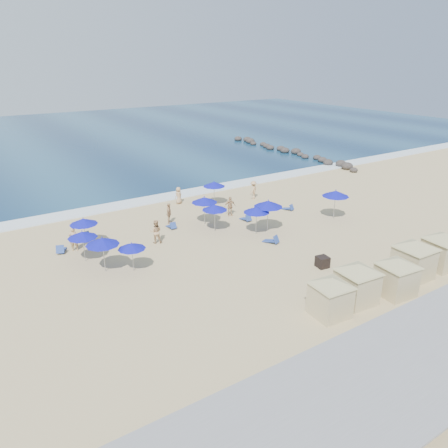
{
  "coord_description": "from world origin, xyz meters",
  "views": [
    {
      "loc": [
        -19.35,
        -23.56,
        13.59
      ],
      "look_at": [
        -1.9,
        3.0,
        1.32
      ],
      "focal_mm": 35.0,
      "sensor_mm": 36.0,
      "label": 1
    }
  ],
  "objects_px": {
    "cabana_2": "(397,272)",
    "cabana_3": "(415,254)",
    "umbrella_5": "(257,210)",
    "beachgoer_3": "(253,190)",
    "umbrella_3": "(132,246)",
    "umbrella_9": "(336,194)",
    "umbrella_1": "(102,241)",
    "umbrella_6": "(204,200)",
    "umbrella_8": "(214,184)",
    "rock_jetty": "(289,151)",
    "umbrella_2": "(83,221)",
    "cabana_4": "(443,246)",
    "cabana_1": "(357,278)",
    "beachgoer_4": "(179,195)",
    "beachgoer_0": "(74,239)",
    "trash_bin": "(322,262)",
    "beachgoer_5": "(169,214)",
    "umbrella_7": "(268,204)",
    "beachgoer_2": "(230,206)",
    "umbrella_0": "(82,235)",
    "cabana_0": "(331,292)",
    "umbrella_4": "(215,207)",
    "beachgoer_1": "(156,232)"
  },
  "relations": [
    {
      "from": "rock_jetty",
      "to": "umbrella_9",
      "type": "height_order",
      "value": "umbrella_9"
    },
    {
      "from": "cabana_0",
      "to": "umbrella_2",
      "type": "height_order",
      "value": "cabana_0"
    },
    {
      "from": "umbrella_7",
      "to": "beachgoer_3",
      "type": "bearing_deg",
      "value": 60.79
    },
    {
      "from": "cabana_2",
      "to": "cabana_3",
      "type": "xyz_separation_m",
      "value": [
        2.8,
        0.77,
        0.13
      ]
    },
    {
      "from": "umbrella_9",
      "to": "beachgoer_5",
      "type": "relative_size",
      "value": 1.47
    },
    {
      "from": "umbrella_6",
      "to": "umbrella_8",
      "type": "relative_size",
      "value": 1.03
    },
    {
      "from": "umbrella_5",
      "to": "beachgoer_3",
      "type": "bearing_deg",
      "value": 54.47
    },
    {
      "from": "umbrella_1",
      "to": "umbrella_5",
      "type": "bearing_deg",
      "value": -1.23
    },
    {
      "from": "umbrella_1",
      "to": "umbrella_8",
      "type": "xyz_separation_m",
      "value": [
        13.62,
        7.9,
        -0.1
      ]
    },
    {
      "from": "umbrella_1",
      "to": "umbrella_8",
      "type": "bearing_deg",
      "value": 30.11
    },
    {
      "from": "cabana_4",
      "to": "beachgoer_2",
      "type": "distance_m",
      "value": 17.7
    },
    {
      "from": "cabana_3",
      "to": "umbrella_9",
      "type": "relative_size",
      "value": 1.7
    },
    {
      "from": "umbrella_0",
      "to": "beachgoer_5",
      "type": "height_order",
      "value": "umbrella_0"
    },
    {
      "from": "trash_bin",
      "to": "umbrella_4",
      "type": "height_order",
      "value": "umbrella_4"
    },
    {
      "from": "cabana_4",
      "to": "umbrella_5",
      "type": "relative_size",
      "value": 1.83
    },
    {
      "from": "beachgoer_4",
      "to": "beachgoer_5",
      "type": "relative_size",
      "value": 0.91
    },
    {
      "from": "cabana_1",
      "to": "beachgoer_1",
      "type": "relative_size",
      "value": 2.32
    },
    {
      "from": "rock_jetty",
      "to": "umbrella_2",
      "type": "height_order",
      "value": "umbrella_2"
    },
    {
      "from": "umbrella_4",
      "to": "beachgoer_2",
      "type": "bearing_deg",
      "value": 37.82
    },
    {
      "from": "cabana_1",
      "to": "umbrella_0",
      "type": "xyz_separation_m",
      "value": [
        -11.66,
        14.23,
        0.46
      ]
    },
    {
      "from": "umbrella_2",
      "to": "umbrella_3",
      "type": "relative_size",
      "value": 1.13
    },
    {
      "from": "umbrella_1",
      "to": "umbrella_5",
      "type": "distance_m",
      "value": 12.52
    },
    {
      "from": "trash_bin",
      "to": "beachgoer_4",
      "type": "height_order",
      "value": "beachgoer_4"
    },
    {
      "from": "beachgoer_2",
      "to": "beachgoer_4",
      "type": "height_order",
      "value": "beachgoer_2"
    },
    {
      "from": "beachgoer_1",
      "to": "beachgoer_3",
      "type": "height_order",
      "value": "beachgoer_1"
    },
    {
      "from": "umbrella_6",
      "to": "umbrella_9",
      "type": "relative_size",
      "value": 0.93
    },
    {
      "from": "rock_jetty",
      "to": "beachgoer_0",
      "type": "bearing_deg",
      "value": -154.31
    },
    {
      "from": "cabana_1",
      "to": "umbrella_8",
      "type": "relative_size",
      "value": 1.78
    },
    {
      "from": "rock_jetty",
      "to": "cabana_1",
      "type": "bearing_deg",
      "value": -125.89
    },
    {
      "from": "umbrella_3",
      "to": "umbrella_9",
      "type": "xyz_separation_m",
      "value": [
        18.87,
        -0.23,
        0.5
      ]
    },
    {
      "from": "cabana_1",
      "to": "cabana_2",
      "type": "distance_m",
      "value": 2.78
    },
    {
      "from": "umbrella_7",
      "to": "beachgoer_5",
      "type": "height_order",
      "value": "umbrella_7"
    },
    {
      "from": "umbrella_6",
      "to": "beachgoer_0",
      "type": "xyz_separation_m",
      "value": [
        -10.94,
        0.6,
        -1.25
      ]
    },
    {
      "from": "trash_bin",
      "to": "cabana_0",
      "type": "bearing_deg",
      "value": -123.2
    },
    {
      "from": "cabana_3",
      "to": "umbrella_5",
      "type": "bearing_deg",
      "value": 109.04
    },
    {
      "from": "cabana_1",
      "to": "beachgoer_4",
      "type": "height_order",
      "value": "cabana_1"
    },
    {
      "from": "umbrella_5",
      "to": "beachgoer_5",
      "type": "distance_m",
      "value": 7.81
    },
    {
      "from": "trash_bin",
      "to": "umbrella_1",
      "type": "distance_m",
      "value": 14.89
    },
    {
      "from": "rock_jetty",
      "to": "umbrella_8",
      "type": "distance_m",
      "value": 26.22
    },
    {
      "from": "umbrella_0",
      "to": "beachgoer_3",
      "type": "height_order",
      "value": "umbrella_0"
    },
    {
      "from": "cabana_2",
      "to": "umbrella_2",
      "type": "height_order",
      "value": "cabana_2"
    },
    {
      "from": "umbrella_5",
      "to": "umbrella_7",
      "type": "distance_m",
      "value": 1.24
    },
    {
      "from": "rock_jetty",
      "to": "cabana_1",
      "type": "relative_size",
      "value": 6.16
    },
    {
      "from": "cabana_2",
      "to": "umbrella_4",
      "type": "xyz_separation_m",
      "value": [
        -3.65,
        14.72,
        0.55
      ]
    },
    {
      "from": "trash_bin",
      "to": "beachgoer_0",
      "type": "xyz_separation_m",
      "value": [
        -13.44,
        12.15,
        0.54
      ]
    },
    {
      "from": "umbrella_4",
      "to": "umbrella_8",
      "type": "relative_size",
      "value": 0.98
    },
    {
      "from": "beachgoer_0",
      "to": "beachgoer_1",
      "type": "height_order",
      "value": "beachgoer_1"
    },
    {
      "from": "umbrella_6",
      "to": "umbrella_0",
      "type": "bearing_deg",
      "value": -171.28
    },
    {
      "from": "beachgoer_0",
      "to": "beachgoer_5",
      "type": "bearing_deg",
      "value": -149.45
    },
    {
      "from": "beachgoer_4",
      "to": "umbrella_4",
      "type": "bearing_deg",
      "value": 65.41
    }
  ]
}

